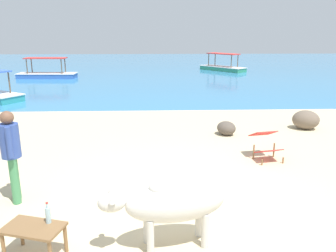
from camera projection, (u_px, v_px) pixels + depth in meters
The scene contains 11 objects.
sand_beach at pixel (176, 200), 6.06m from camera, with size 18.00×14.00×0.04m, color #CCB78E.
water_surface at pixel (159, 69), 27.24m from camera, with size 60.00×36.00×0.03m, color teal.
cow at pixel (172, 203), 4.58m from camera, with size 1.76×0.75×0.98m.
low_bench_table at pixel (34, 232), 4.42m from camera, with size 0.85×0.64×0.44m.
bottle at pixel (48, 215), 4.46m from camera, with size 0.07×0.07×0.30m.
deck_chair_far at pixel (266, 143), 7.87m from camera, with size 0.67×0.85×0.68m.
person_standing at pixel (11, 150), 5.74m from camera, with size 0.32×0.48×1.62m.
shore_rock_large at pixel (306, 120), 10.31m from camera, with size 0.79×0.63×0.57m, color #6B5B4C.
shore_rock_medium at pixel (226, 128), 9.75m from camera, with size 0.56×0.49×0.39m, color brown.
boat_green at pixel (223, 67), 25.77m from camera, with size 3.25×3.55×1.29m.
boat_blue at pixel (47, 74), 21.70m from camera, with size 3.72×1.30×1.29m.
Camera 1 is at (-0.36, -5.47, 2.92)m, focal length 36.45 mm.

